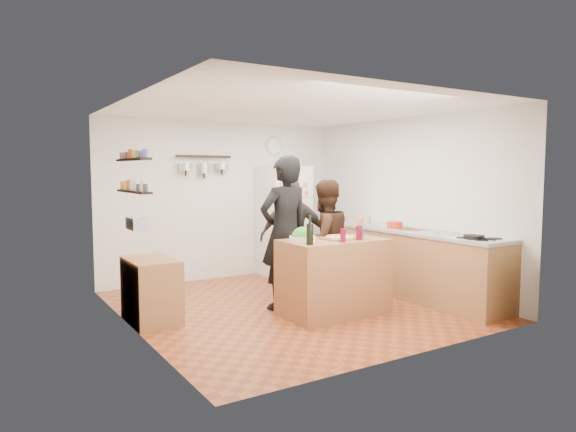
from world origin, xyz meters
TOP-DOWN VIEW (x-y plane):
  - room_shell at (0.00, 0.39)m, footprint 4.20×4.20m
  - prep_island at (0.22, -0.59)m, footprint 1.25×0.72m
  - pizza_board at (0.30, -0.61)m, footprint 0.42×0.34m
  - pizza at (0.30, -0.61)m, footprint 0.34×0.34m
  - salad_bowl at (-0.20, -0.54)m, footprint 0.30×0.30m
  - wine_bottle at (-0.28, -0.81)m, footprint 0.08×0.08m
  - wine_glass_near at (0.17, -0.83)m, footprint 0.07×0.07m
  - wine_glass_far at (0.44, -0.79)m, footprint 0.07×0.07m
  - pepper_mill at (0.67, -0.54)m, footprint 0.06×0.06m
  - salt_canister at (0.52, -0.71)m, footprint 0.08×0.08m
  - person_left at (-0.14, -0.05)m, footprint 0.72×0.50m
  - person_center at (0.43, -0.10)m, footprint 0.79×0.62m
  - person_back at (0.37, 0.54)m, footprint 1.03×0.74m
  - counter_run at (1.70, -0.55)m, footprint 0.63×2.63m
  - stove_top at (1.70, -1.50)m, footprint 0.60×0.62m
  - skillet at (1.60, -1.50)m, footprint 0.24×0.24m
  - sink at (1.70, 0.30)m, footprint 0.50×0.80m
  - cutting_board at (1.70, -0.37)m, footprint 0.30×0.40m
  - red_bowl at (1.65, -0.12)m, footprint 0.22×0.22m
  - fridge at (0.95, 1.75)m, footprint 0.70×0.68m
  - wall_clock at (0.95, 2.08)m, footprint 0.30×0.03m
  - spice_shelf_lower at (-1.93, 0.20)m, footprint 0.12×1.00m
  - spice_shelf_upper at (-1.93, 0.20)m, footprint 0.12×1.00m
  - produce_basket at (-1.90, 0.20)m, footprint 0.18×0.35m
  - side_table at (-1.74, 0.27)m, footprint 0.50×0.80m
  - pot_rack at (-0.35, 2.00)m, footprint 0.90×0.04m

SIDE VIEW (x-z plane):
  - side_table at x=-1.74m, z-range 0.00..0.73m
  - counter_run at x=1.70m, z-range 0.00..0.90m
  - prep_island at x=0.22m, z-range 0.00..0.91m
  - person_center at x=0.43m, z-range 0.00..1.61m
  - person_back at x=0.37m, z-range 0.00..1.62m
  - fridge at x=0.95m, z-range 0.00..1.80m
  - stove_top at x=1.70m, z-range 0.90..0.92m
  - cutting_board at x=1.70m, z-range 0.90..0.92m
  - sink at x=1.70m, z-range 0.90..0.93m
  - pizza_board at x=0.30m, z-range 0.91..0.93m
  - pizza at x=0.30m, z-range 0.93..0.95m
  - salad_bowl at x=-0.20m, z-range 0.91..0.97m
  - skillet at x=1.60m, z-range 0.92..0.97m
  - person_left at x=-0.14m, z-range 0.00..1.92m
  - red_bowl at x=1.65m, z-range 0.92..1.01m
  - salt_canister at x=0.52m, z-range 0.91..1.04m
  - wine_glass_near at x=0.17m, z-range 0.91..1.07m
  - wine_glass_far at x=0.44m, z-range 0.91..1.08m
  - pepper_mill at x=0.67m, z-range 0.91..1.11m
  - wine_bottle at x=-0.28m, z-range 0.91..1.15m
  - produce_basket at x=-1.90m, z-range 1.08..1.22m
  - room_shell at x=0.00m, z-range -0.85..3.35m
  - spice_shelf_lower at x=-1.93m, z-range 1.49..1.51m
  - spice_shelf_upper at x=-1.93m, z-range 1.84..1.86m
  - pot_rack at x=-0.35m, z-range 1.93..1.97m
  - wall_clock at x=0.95m, z-range 2.00..2.30m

